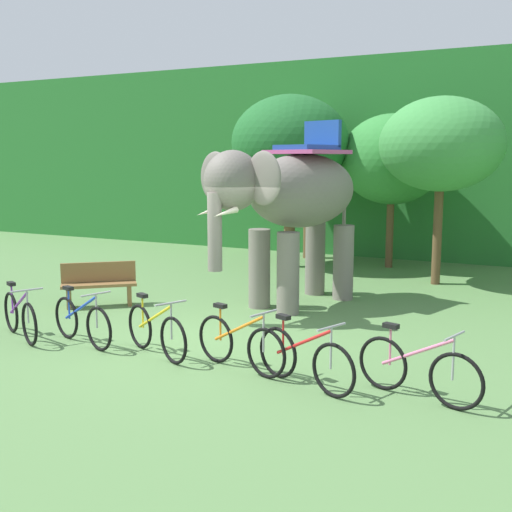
{
  "coord_description": "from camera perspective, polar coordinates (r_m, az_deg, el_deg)",
  "views": [
    {
      "loc": [
        5.27,
        -8.68,
        2.96
      ],
      "look_at": [
        0.46,
        1.0,
        1.3
      ],
      "focal_mm": 43.73,
      "sensor_mm": 36.0,
      "label": 1
    }
  ],
  "objects": [
    {
      "name": "elephant",
      "position": [
        12.58,
        3.36,
        5.26
      ],
      "size": [
        2.68,
        4.23,
        3.78
      ],
      "color": "slate",
      "rests_on": "ground"
    },
    {
      "name": "bike_red",
      "position": [
        8.31,
        4.44,
        -9.34
      ],
      "size": [
        1.61,
        0.74,
        0.92
      ],
      "color": "black",
      "rests_on": "ground"
    },
    {
      "name": "foliage_hedge",
      "position": [
        22.22,
        12.84,
        8.69
      ],
      "size": [
        36.0,
        6.0,
        6.06
      ],
      "primitive_type": "cube",
      "color": "#28702D",
      "rests_on": "ground"
    },
    {
      "name": "tree_center_right",
      "position": [
        15.44,
        16.59,
        9.73
      ],
      "size": [
        2.89,
        2.89,
        4.44
      ],
      "color": "brown",
      "rests_on": "ground"
    },
    {
      "name": "bike_blue",
      "position": [
        10.52,
        -15.64,
        -5.76
      ],
      "size": [
        1.64,
        0.68,
        0.92
      ],
      "color": "black",
      "rests_on": "ground"
    },
    {
      "name": "wooden_bench",
      "position": [
        13.18,
        -14.17,
        -2.39
      ],
      "size": [
        1.41,
        1.28,
        0.89
      ],
      "color": "brown",
      "rests_on": "ground"
    },
    {
      "name": "tree_center_left",
      "position": [
        17.33,
        3.14,
        10.25
      ],
      "size": [
        3.21,
        3.21,
        4.74
      ],
      "color": "brown",
      "rests_on": "ground"
    },
    {
      "name": "bike_purple",
      "position": [
        11.18,
        -20.79,
        -5.16
      ],
      "size": [
        1.55,
        0.84,
        0.92
      ],
      "color": "black",
      "rests_on": "ground"
    },
    {
      "name": "tree_far_left",
      "position": [
        18.97,
        4.86,
        9.7
      ],
      "size": [
        2.26,
        2.26,
        4.55
      ],
      "color": "brown",
      "rests_on": "ground"
    },
    {
      "name": "tree_right",
      "position": [
        17.61,
        12.34,
        8.61
      ],
      "size": [
        2.84,
        2.84,
        4.22
      ],
      "color": "brown",
      "rests_on": "ground"
    },
    {
      "name": "bike_orange",
      "position": [
        8.94,
        -1.49,
        -8.01
      ],
      "size": [
        1.65,
        0.65,
        0.92
      ],
      "color": "black",
      "rests_on": "ground"
    },
    {
      "name": "bike_yellow",
      "position": [
        9.69,
        -9.15,
        -6.79
      ],
      "size": [
        1.58,
        0.81,
        0.92
      ],
      "color": "black",
      "rests_on": "ground"
    },
    {
      "name": "ground_plane",
      "position": [
        10.58,
        -4.68,
        -7.55
      ],
      "size": [
        80.0,
        80.0,
        0.0
      ],
      "primitive_type": "plane",
      "color": "#567F47"
    },
    {
      "name": "bike_pink",
      "position": [
        8.13,
        14.57,
        -10.01
      ],
      "size": [
        1.66,
        0.64,
        0.92
      ],
      "color": "black",
      "rests_on": "ground"
    }
  ]
}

